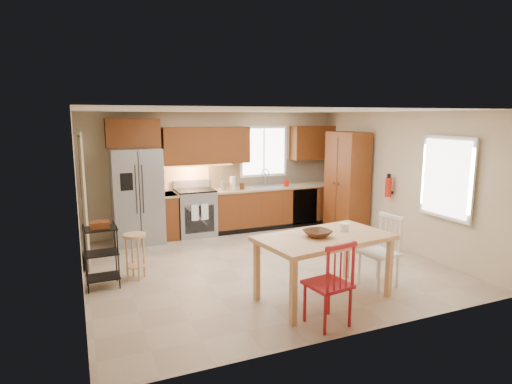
{
  "coord_description": "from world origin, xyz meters",
  "views": [
    {
      "loc": [
        -2.74,
        -6.15,
        2.41
      ],
      "look_at": [
        0.04,
        0.4,
        1.15
      ],
      "focal_mm": 30.0,
      "sensor_mm": 36.0,
      "label": 1
    }
  ],
  "objects_px": {
    "table_bowl": "(317,237)",
    "bar_stool": "(135,256)",
    "chair_white": "(379,252)",
    "chair_red": "(328,283)",
    "soap_bottle": "(286,182)",
    "pantry": "(347,183)",
    "refrigerator": "(137,196)",
    "range_stove": "(196,213)",
    "fire_extinguisher": "(388,187)",
    "table_jar": "(344,229)",
    "utility_cart": "(102,256)",
    "dining_table": "(324,268)"
  },
  "relations": [
    {
      "from": "chair_white",
      "to": "chair_red",
      "type": "bearing_deg",
      "value": 110.3
    },
    {
      "from": "table_bowl",
      "to": "chair_white",
      "type": "bearing_deg",
      "value": 2.7
    },
    {
      "from": "range_stove",
      "to": "table_bowl",
      "type": "distance_m",
      "value": 3.77
    },
    {
      "from": "range_stove",
      "to": "table_jar",
      "type": "height_order",
      "value": "table_jar"
    },
    {
      "from": "range_stove",
      "to": "pantry",
      "type": "height_order",
      "value": "pantry"
    },
    {
      "from": "range_stove",
      "to": "table_jar",
      "type": "relative_size",
      "value": 5.52
    },
    {
      "from": "bar_stool",
      "to": "chair_white",
      "type": "bearing_deg",
      "value": -23.75
    },
    {
      "from": "refrigerator",
      "to": "pantry",
      "type": "bearing_deg",
      "value": -12.62
    },
    {
      "from": "fire_extinguisher",
      "to": "range_stove",
      "type": "bearing_deg",
      "value": 147.38
    },
    {
      "from": "table_bowl",
      "to": "table_jar",
      "type": "xyz_separation_m",
      "value": [
        0.49,
        0.11,
        0.03
      ]
    },
    {
      "from": "range_stove",
      "to": "fire_extinguisher",
      "type": "distance_m",
      "value": 3.83
    },
    {
      "from": "table_bowl",
      "to": "bar_stool",
      "type": "height_order",
      "value": "table_bowl"
    },
    {
      "from": "refrigerator",
      "to": "range_stove",
      "type": "bearing_deg",
      "value": 2.99
    },
    {
      "from": "soap_bottle",
      "to": "table_bowl",
      "type": "distance_m",
      "value": 3.87
    },
    {
      "from": "soap_bottle",
      "to": "fire_extinguisher",
      "type": "relative_size",
      "value": 0.53
    },
    {
      "from": "refrigerator",
      "to": "pantry",
      "type": "distance_m",
      "value": 4.23
    },
    {
      "from": "dining_table",
      "to": "fire_extinguisher",
      "type": "bearing_deg",
      "value": 26.44
    },
    {
      "from": "soap_bottle",
      "to": "chair_red",
      "type": "distance_m",
      "value": 4.58
    },
    {
      "from": "pantry",
      "to": "utility_cart",
      "type": "distance_m",
      "value": 5.09
    },
    {
      "from": "table_jar",
      "to": "table_bowl",
      "type": "bearing_deg",
      "value": -167.47
    },
    {
      "from": "dining_table",
      "to": "table_jar",
      "type": "height_order",
      "value": "table_jar"
    },
    {
      "from": "chair_red",
      "to": "range_stove",
      "type": "bearing_deg",
      "value": 87.38
    },
    {
      "from": "fire_extinguisher",
      "to": "table_bowl",
      "type": "relative_size",
      "value": 1.02
    },
    {
      "from": "fire_extinguisher",
      "to": "table_jar",
      "type": "distance_m",
      "value": 2.57
    },
    {
      "from": "dining_table",
      "to": "chair_red",
      "type": "xyz_separation_m",
      "value": [
        -0.35,
        -0.65,
        0.09
      ]
    },
    {
      "from": "pantry",
      "to": "utility_cart",
      "type": "xyz_separation_m",
      "value": [
        -4.92,
        -1.17,
        -0.59
      ]
    },
    {
      "from": "pantry",
      "to": "table_jar",
      "type": "height_order",
      "value": "pantry"
    },
    {
      "from": "range_stove",
      "to": "bar_stool",
      "type": "distance_m",
      "value": 2.47
    },
    {
      "from": "refrigerator",
      "to": "table_bowl",
      "type": "height_order",
      "value": "refrigerator"
    },
    {
      "from": "refrigerator",
      "to": "bar_stool",
      "type": "height_order",
      "value": "refrigerator"
    },
    {
      "from": "dining_table",
      "to": "utility_cart",
      "type": "relative_size",
      "value": 1.91
    },
    {
      "from": "chair_red",
      "to": "table_bowl",
      "type": "xyz_separation_m",
      "value": [
        0.24,
        0.65,
        0.35
      ]
    },
    {
      "from": "refrigerator",
      "to": "pantry",
      "type": "height_order",
      "value": "pantry"
    },
    {
      "from": "refrigerator",
      "to": "table_jar",
      "type": "xyz_separation_m",
      "value": [
        2.29,
        -3.53,
        -0.02
      ]
    },
    {
      "from": "dining_table",
      "to": "range_stove",
      "type": "bearing_deg",
      "value": 93.61
    },
    {
      "from": "soap_bottle",
      "to": "bar_stool",
      "type": "bearing_deg",
      "value": -151.33
    },
    {
      "from": "table_jar",
      "to": "soap_bottle",
      "type": "bearing_deg",
      "value": 75.76
    },
    {
      "from": "fire_extinguisher",
      "to": "chair_red",
      "type": "distance_m",
      "value": 3.65
    },
    {
      "from": "chair_white",
      "to": "dining_table",
      "type": "bearing_deg",
      "value": 85.01
    },
    {
      "from": "chair_red",
      "to": "chair_white",
      "type": "height_order",
      "value": "same"
    },
    {
      "from": "table_bowl",
      "to": "utility_cart",
      "type": "xyz_separation_m",
      "value": [
        -2.59,
        1.54,
        -0.4
      ]
    },
    {
      "from": "range_stove",
      "to": "chair_white",
      "type": "distance_m",
      "value": 4.03
    },
    {
      "from": "soap_bottle",
      "to": "utility_cart",
      "type": "height_order",
      "value": "soap_bottle"
    },
    {
      "from": "range_stove",
      "to": "utility_cart",
      "type": "distance_m",
      "value": 2.9
    },
    {
      "from": "soap_bottle",
      "to": "pantry",
      "type": "distance_m",
      "value": 1.31
    },
    {
      "from": "refrigerator",
      "to": "soap_bottle",
      "type": "distance_m",
      "value": 3.18
    },
    {
      "from": "range_stove",
      "to": "fire_extinguisher",
      "type": "xyz_separation_m",
      "value": [
        3.18,
        -2.04,
        0.64
      ]
    },
    {
      "from": "pantry",
      "to": "table_bowl",
      "type": "distance_m",
      "value": 3.58
    },
    {
      "from": "soap_bottle",
      "to": "table_bowl",
      "type": "bearing_deg",
      "value": -110.91
    },
    {
      "from": "pantry",
      "to": "utility_cart",
      "type": "relative_size",
      "value": 2.3
    }
  ]
}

